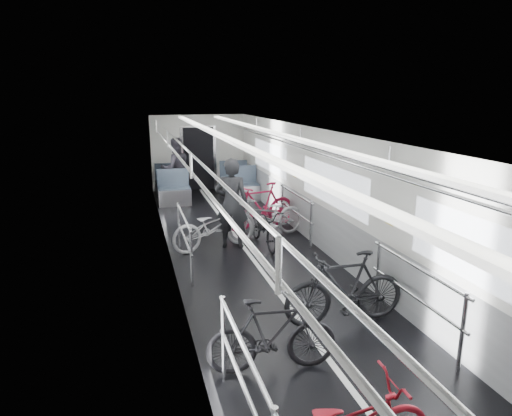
{
  "coord_description": "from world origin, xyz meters",
  "views": [
    {
      "loc": [
        -2.12,
        -7.66,
        3.1
      ],
      "look_at": [
        0.0,
        0.01,
        1.07
      ],
      "focal_mm": 32.0,
      "sensor_mm": 36.0,
      "label": 1
    }
  ],
  "objects": [
    {
      "name": "car_shell",
      "position": [
        0.0,
        1.78,
        1.13
      ],
      "size": [
        3.02,
        14.01,
        2.41
      ],
      "color": "black",
      "rests_on": "ground"
    },
    {
      "name": "bike_left_mid",
      "position": [
        -0.72,
        -3.27,
        0.45
      ],
      "size": [
        1.54,
        0.58,
        0.9
      ],
      "primitive_type": "imported",
      "rotation": [
        0.0,
        0.0,
        1.47
      ],
      "color": "black",
      "rests_on": "floor"
    },
    {
      "name": "bike_left_far",
      "position": [
        -0.59,
        1.04,
        0.47
      ],
      "size": [
        1.89,
        1.07,
        0.94
      ],
      "primitive_type": "imported",
      "rotation": [
        0.0,
        0.0,
        1.83
      ],
      "color": "#B7B7BC",
      "rests_on": "floor"
    },
    {
      "name": "bike_right_near",
      "position": [
        0.57,
        -2.46,
        0.52
      ],
      "size": [
        1.73,
        0.54,
        1.03
      ],
      "primitive_type": "imported",
      "rotation": [
        0.0,
        0.0,
        -1.6
      ],
      "color": "black",
      "rests_on": "floor"
    },
    {
      "name": "bike_right_mid",
      "position": [
        0.65,
        1.45,
        0.48
      ],
      "size": [
        1.95,
        1.08,
        0.97
      ],
      "primitive_type": "imported",
      "rotation": [
        0.0,
        0.0,
        -1.32
      ],
      "color": "#9D9DA2",
      "rests_on": "floor"
    },
    {
      "name": "bike_right_far",
      "position": [
        0.7,
        2.12,
        0.54
      ],
      "size": [
        1.87,
        0.95,
        1.08
      ],
      "primitive_type": "imported",
      "rotation": [
        0.0,
        0.0,
        -1.31
      ],
      "color": "maroon",
      "rests_on": "floor"
    },
    {
      "name": "bike_aisle",
      "position": [
        0.43,
        0.95,
        0.4
      ],
      "size": [
        0.61,
        1.55,
        0.8
      ],
      "primitive_type": "imported",
      "rotation": [
        0.0,
        0.0,
        0.05
      ],
      "color": "black",
      "rests_on": "floor"
    },
    {
      "name": "person_standing",
      "position": [
        -0.22,
        1.05,
        0.92
      ],
      "size": [
        0.78,
        0.64,
        1.84
      ],
      "primitive_type": "imported",
      "rotation": [
        0.0,
        0.0,
        2.8
      ],
      "color": "black",
      "rests_on": "floor"
    },
    {
      "name": "person_seated",
      "position": [
        -0.87,
        5.68,
        0.91
      ],
      "size": [
        0.99,
        0.82,
        1.82
      ],
      "primitive_type": "imported",
      "rotation": [
        0.0,
        0.0,
        3.31
      ],
      "color": "#302D35",
      "rests_on": "floor"
    }
  ]
}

